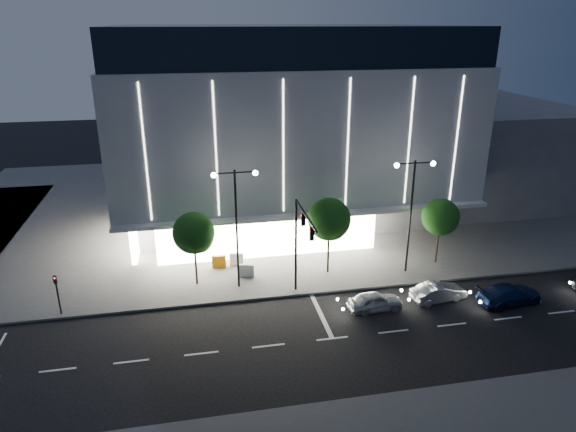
# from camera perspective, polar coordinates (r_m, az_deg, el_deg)

# --- Properties ---
(ground) EXTENTS (160.00, 160.00, 0.00)m
(ground) POSITION_cam_1_polar(r_m,az_deg,el_deg) (33.49, 0.86, -12.40)
(ground) COLOR black
(ground) RESTS_ON ground
(sidewalk_museum) EXTENTS (70.00, 40.00, 0.15)m
(sidewalk_museum) POSITION_cam_1_polar(r_m,az_deg,el_deg) (55.61, 0.84, 1.67)
(sidewalk_museum) COLOR #474747
(sidewalk_museum) RESTS_ON ground
(museum) EXTENTS (30.00, 25.80, 18.00)m
(museum) POSITION_cam_1_polar(r_m,az_deg,el_deg) (51.28, -0.97, 10.66)
(museum) COLOR #4C4C51
(museum) RESTS_ON ground
(annex_building) EXTENTS (16.00, 20.00, 10.00)m
(annex_building) POSITION_cam_1_polar(r_m,az_deg,el_deg) (61.90, 20.41, 7.10)
(annex_building) COLOR #4C4C51
(annex_building) RESTS_ON ground
(traffic_mast) EXTENTS (0.33, 5.89, 7.07)m
(traffic_mast) POSITION_cam_1_polar(r_m,az_deg,el_deg) (34.18, 1.40, -2.11)
(traffic_mast) COLOR black
(traffic_mast) RESTS_ON ground
(street_lamp_west) EXTENTS (3.16, 0.36, 9.00)m
(street_lamp_west) POSITION_cam_1_polar(r_m,az_deg,el_deg) (35.73, -5.79, 0.43)
(street_lamp_west) COLOR black
(street_lamp_west) RESTS_ON ground
(street_lamp_east) EXTENTS (3.16, 0.36, 9.00)m
(street_lamp_east) POSITION_cam_1_polar(r_m,az_deg,el_deg) (38.98, 13.60, 1.70)
(street_lamp_east) COLOR black
(street_lamp_east) RESTS_ON ground
(ped_signal_far) EXTENTS (0.22, 0.24, 3.00)m
(ped_signal_far) POSITION_cam_1_polar(r_m,az_deg,el_deg) (37.05, -24.27, -7.56)
(ped_signal_far) COLOR black
(ped_signal_far) RESTS_ON ground
(tree_left) EXTENTS (3.02, 3.02, 5.72)m
(tree_left) POSITION_cam_1_polar(r_m,az_deg,el_deg) (37.27, -10.39, -2.11)
(tree_left) COLOR black
(tree_left) RESTS_ON ground
(tree_mid) EXTENTS (3.25, 3.25, 6.15)m
(tree_mid) POSITION_cam_1_polar(r_m,az_deg,el_deg) (38.44, 4.62, -0.61)
(tree_mid) COLOR black
(tree_mid) RESTS_ON ground
(tree_right) EXTENTS (2.91, 2.91, 5.51)m
(tree_right) POSITION_cam_1_polar(r_m,az_deg,el_deg) (41.82, 16.58, -0.30)
(tree_right) COLOR black
(tree_right) RESTS_ON ground
(car_lead) EXTENTS (3.84, 1.75, 1.28)m
(car_lead) POSITION_cam_1_polar(r_m,az_deg,el_deg) (35.61, 9.65, -9.32)
(car_lead) COLOR #B1B5BA
(car_lead) RESTS_ON ground
(car_second) EXTENTS (4.06, 1.88, 1.29)m
(car_second) POSITION_cam_1_polar(r_m,az_deg,el_deg) (37.68, 16.37, -8.12)
(car_second) COLOR silver
(car_second) RESTS_ON ground
(car_third) EXTENTS (4.87, 2.43, 1.36)m
(car_third) POSITION_cam_1_polar(r_m,az_deg,el_deg) (39.01, 23.39, -7.97)
(car_third) COLOR #14244C
(car_third) RESTS_ON ground
(barrier_a) EXTENTS (1.11, 0.28, 1.00)m
(barrier_a) POSITION_cam_1_polar(r_m,az_deg,el_deg) (40.84, -7.68, -5.04)
(barrier_a) COLOR orange
(barrier_a) RESTS_ON sidewalk_museum
(barrier_b) EXTENTS (1.13, 0.53, 1.00)m
(barrier_b) POSITION_cam_1_polar(r_m,az_deg,el_deg) (39.22, -4.58, -6.06)
(barrier_b) COLOR #BABABA
(barrier_b) RESTS_ON sidewalk_museum
(barrier_d) EXTENTS (1.13, 0.44, 1.00)m
(barrier_d) POSITION_cam_1_polar(r_m,az_deg,el_deg) (41.10, -5.74, -4.78)
(barrier_d) COLOR white
(barrier_d) RESTS_ON sidewalk_museum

